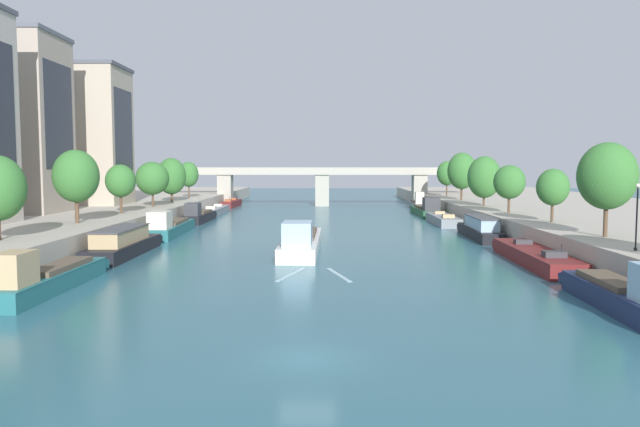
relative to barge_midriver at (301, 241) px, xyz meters
name	(u,v)px	position (x,y,z in m)	size (l,w,h in m)	color
ground_plane	(308,359)	(1.63, -33.14, -1.01)	(400.00, 400.00, 0.00)	#2D6070
quay_left	(36,218)	(-36.51, 21.86, 0.26)	(36.00, 170.00, 2.54)	#B7AD9E
quay_right	(607,219)	(39.77, 21.86, 0.26)	(36.00, 170.00, 2.54)	#B7AD9E
barge_midriver	(301,241)	(0.00, 0.00, 0.00)	(3.76, 19.79, 3.39)	silver
wake_behind_barge	(315,275)	(1.58, -12.89, -1.00)	(5.60, 5.93, 0.03)	#A0CCD6
moored_boat_left_upstream	(48,277)	(-15.91, -19.43, -0.03)	(2.49, 14.51, 3.26)	#23666B
moored_boat_left_lone	(123,244)	(-16.41, -3.02, 0.10)	(3.19, 15.09, 2.65)	black
moored_boat_left_second	(169,227)	(-16.44, 13.74, -0.04)	(3.47, 16.45, 3.20)	#23666B
moored_boat_left_gap_after	(199,216)	(-16.41, 30.68, -0.08)	(2.82, 12.80, 3.06)	black
moored_boat_left_midway	(215,210)	(-16.90, 46.54, -0.44)	(2.99, 15.78, 2.20)	gray
moored_boat_left_far	(232,203)	(-16.81, 64.25, -0.35)	(2.47, 13.46, 2.37)	maroon
moored_boat_right_downstream	(623,294)	(19.43, -24.36, -0.02)	(2.91, 12.78, 3.29)	#1E284C
moored_boat_right_second	(534,256)	(20.14, -7.48, -0.35)	(3.41, 17.02, 2.37)	maroon
moored_boat_right_upstream	(480,229)	(20.16, 10.83, 0.06)	(2.89, 14.65, 2.55)	black
moored_boat_right_midway	(443,219)	(19.22, 28.19, -0.37)	(3.07, 14.38, 2.32)	gray
moored_boat_right_gap_after	(427,210)	(19.42, 43.41, -0.07)	(3.41, 15.87, 3.21)	#235633
moored_boat_right_lone	(417,204)	(20.08, 58.33, -0.01)	(2.50, 11.84, 3.43)	gray
tree_left_second	(76,176)	(-22.73, 2.07, 6.26)	(4.54, 4.54, 7.39)	brown
tree_left_past_mid	(120,181)	(-22.46, 14.45, 5.48)	(3.58, 3.58, 5.94)	brown
tree_left_far	(152,178)	(-22.14, 26.83, 5.54)	(4.66, 4.66, 6.35)	brown
tree_left_end_of_row	(171,176)	(-22.53, 38.97, 5.62)	(4.66, 4.66, 7.04)	brown
tree_left_third	(189,174)	(-22.38, 50.63, 5.75)	(3.51, 3.51, 6.48)	brown
tree_right_third	(607,176)	(25.14, -9.48, 6.48)	(4.65, 4.65, 7.68)	brown
tree_right_second	(553,187)	(25.64, 3.51, 5.12)	(3.29, 3.29, 5.48)	brown
tree_right_midway	(509,182)	(24.87, 15.71, 5.32)	(3.83, 3.83, 5.87)	brown
tree_right_end_of_row	(484,177)	(25.04, 28.19, 5.68)	(4.74, 4.74, 7.15)	brown
tree_right_by_lamp	(462,171)	(25.14, 43.03, 6.45)	(4.79, 4.79, 7.99)	brown
tree_right_far	(447,173)	(25.33, 56.40, 5.88)	(3.82, 3.82, 6.66)	brown
lamppost_right_bank	(637,214)	(23.56, -17.46, 4.04)	(0.28, 0.28, 4.58)	black
building_left_middle	(16,123)	(-35.73, 16.10, 12.55)	(10.99, 9.99, 22.00)	#A89989
building_left_far_end	(71,135)	(-35.73, 32.26, 11.86)	(16.25, 10.05, 20.62)	#B2A38E
bridge_far	(322,181)	(1.63, 67.01, 4.10)	(64.28, 4.40, 7.98)	#ADA899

